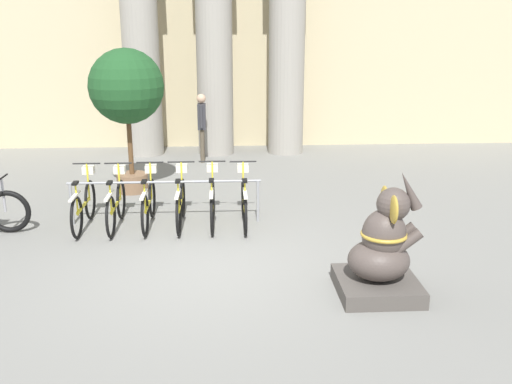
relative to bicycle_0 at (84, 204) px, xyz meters
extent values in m
plane|color=slate|center=(2.21, -1.80, -0.42)|extent=(60.00, 60.00, 0.00)
cube|color=#C6B78E|center=(2.21, 6.80, 2.58)|extent=(20.00, 0.20, 6.00)
cylinder|color=gray|center=(0.32, 5.80, 2.08)|extent=(0.95, 0.95, 5.00)
cylinder|color=gray|center=(2.21, 5.80, 2.08)|extent=(0.95, 0.95, 5.00)
cylinder|color=gray|center=(4.11, 5.80, 2.08)|extent=(0.95, 0.95, 5.00)
cylinder|color=gray|center=(-0.25, 0.15, -0.04)|extent=(0.05, 0.05, 0.75)
cylinder|color=gray|center=(3.01, 0.15, -0.04)|extent=(0.05, 0.05, 0.75)
cylinder|color=gray|center=(1.38, 0.15, 0.33)|extent=(3.36, 0.04, 0.04)
torus|color=black|center=(0.00, 0.46, -0.06)|extent=(0.05, 0.71, 0.71)
torus|color=black|center=(0.00, -0.53, -0.06)|extent=(0.05, 0.71, 0.71)
cube|color=yellow|center=(0.00, -0.03, -0.01)|extent=(0.04, 0.89, 0.04)
cube|color=silver|center=(0.00, -0.53, 0.31)|extent=(0.06, 0.59, 0.03)
cylinder|color=yellow|center=(0.00, -0.43, 0.21)|extent=(0.03, 0.03, 0.54)
cube|color=black|center=(0.00, -0.43, 0.49)|extent=(0.08, 0.18, 0.04)
cylinder|color=yellow|center=(0.00, 0.42, 0.28)|extent=(0.03, 0.03, 0.68)
cylinder|color=black|center=(0.00, 0.42, 0.62)|extent=(0.48, 0.03, 0.03)
cube|color=silver|center=(0.00, 0.52, 0.48)|extent=(0.20, 0.16, 0.14)
torus|color=black|center=(0.55, 0.45, -0.06)|extent=(0.05, 0.71, 0.71)
torus|color=black|center=(0.55, -0.54, -0.06)|extent=(0.05, 0.71, 0.71)
cube|color=yellow|center=(0.55, -0.04, -0.01)|extent=(0.04, 0.89, 0.04)
cube|color=silver|center=(0.55, -0.54, 0.31)|extent=(0.06, 0.59, 0.03)
cylinder|color=yellow|center=(0.55, -0.44, 0.21)|extent=(0.03, 0.03, 0.54)
cube|color=black|center=(0.55, -0.44, 0.49)|extent=(0.08, 0.18, 0.04)
cylinder|color=yellow|center=(0.55, 0.41, 0.28)|extent=(0.03, 0.03, 0.68)
cylinder|color=black|center=(0.55, 0.41, 0.62)|extent=(0.48, 0.03, 0.03)
cube|color=silver|center=(0.55, 0.51, 0.48)|extent=(0.20, 0.16, 0.14)
torus|color=black|center=(1.11, 0.49, -0.06)|extent=(0.05, 0.71, 0.71)
torus|color=black|center=(1.11, -0.50, -0.06)|extent=(0.05, 0.71, 0.71)
cube|color=yellow|center=(1.11, -0.01, -0.01)|extent=(0.04, 0.89, 0.04)
cube|color=silver|center=(1.11, -0.50, 0.31)|extent=(0.06, 0.59, 0.03)
cylinder|color=yellow|center=(1.11, -0.40, 0.21)|extent=(0.03, 0.03, 0.54)
cube|color=black|center=(1.11, -0.40, 0.49)|extent=(0.08, 0.18, 0.04)
cylinder|color=yellow|center=(1.11, 0.45, 0.28)|extent=(0.03, 0.03, 0.68)
cylinder|color=black|center=(1.11, 0.45, 0.62)|extent=(0.48, 0.03, 0.03)
cube|color=silver|center=(1.11, 0.55, 0.48)|extent=(0.20, 0.16, 0.14)
torus|color=black|center=(1.66, 0.49, -0.06)|extent=(0.05, 0.71, 0.71)
torus|color=black|center=(1.66, -0.50, -0.06)|extent=(0.05, 0.71, 0.71)
cube|color=yellow|center=(1.66, 0.00, -0.01)|extent=(0.04, 0.89, 0.04)
cube|color=silver|center=(1.66, -0.50, 0.31)|extent=(0.06, 0.59, 0.03)
cylinder|color=yellow|center=(1.66, -0.40, 0.21)|extent=(0.03, 0.03, 0.54)
cube|color=black|center=(1.66, -0.40, 0.49)|extent=(0.08, 0.18, 0.04)
cylinder|color=yellow|center=(1.66, 0.45, 0.28)|extent=(0.03, 0.03, 0.68)
cylinder|color=black|center=(1.66, 0.45, 0.62)|extent=(0.48, 0.03, 0.03)
cube|color=silver|center=(1.66, 0.55, 0.48)|extent=(0.20, 0.16, 0.14)
torus|color=black|center=(2.21, 0.50, -0.06)|extent=(0.05, 0.71, 0.71)
torus|color=black|center=(2.21, -0.49, -0.06)|extent=(0.05, 0.71, 0.71)
cube|color=yellow|center=(2.21, 0.01, -0.01)|extent=(0.04, 0.89, 0.04)
cube|color=silver|center=(2.21, -0.49, 0.31)|extent=(0.06, 0.59, 0.03)
cylinder|color=yellow|center=(2.21, -0.39, 0.21)|extent=(0.03, 0.03, 0.54)
cube|color=black|center=(2.21, -0.39, 0.49)|extent=(0.08, 0.18, 0.04)
cylinder|color=yellow|center=(2.21, 0.46, 0.28)|extent=(0.03, 0.03, 0.68)
cylinder|color=black|center=(2.21, 0.46, 0.62)|extent=(0.48, 0.03, 0.03)
cube|color=silver|center=(2.21, 0.56, 0.48)|extent=(0.20, 0.16, 0.14)
torus|color=black|center=(2.76, 0.45, -0.06)|extent=(0.05, 0.71, 0.71)
torus|color=black|center=(2.76, -0.53, -0.06)|extent=(0.05, 0.71, 0.71)
cube|color=yellow|center=(2.76, -0.04, -0.01)|extent=(0.04, 0.89, 0.04)
cube|color=silver|center=(2.76, -0.53, 0.31)|extent=(0.06, 0.59, 0.03)
cylinder|color=yellow|center=(2.76, -0.43, 0.21)|extent=(0.03, 0.03, 0.54)
cube|color=black|center=(2.76, -0.43, 0.49)|extent=(0.08, 0.18, 0.04)
cylinder|color=yellow|center=(2.76, 0.41, 0.28)|extent=(0.03, 0.03, 0.68)
cylinder|color=black|center=(2.76, 0.41, 0.62)|extent=(0.48, 0.03, 0.03)
cube|color=silver|center=(2.76, 0.51, 0.48)|extent=(0.20, 0.16, 0.14)
cube|color=#4C4742|center=(4.41, -2.78, -0.32)|extent=(1.04, 1.04, 0.21)
ellipsoid|color=#4C423D|center=(4.41, -2.78, 0.05)|extent=(0.80, 0.71, 0.52)
ellipsoid|color=#4C423D|center=(4.46, -2.78, 0.40)|extent=(0.57, 0.52, 0.66)
sphere|color=#4C423D|center=(4.55, -2.78, 0.81)|extent=(0.43, 0.43, 0.43)
ellipsoid|color=#B79333|center=(4.49, -2.57, 0.81)|extent=(0.08, 0.30, 0.36)
ellipsoid|color=#B79333|center=(4.49, -3.00, 0.81)|extent=(0.08, 0.30, 0.36)
cone|color=#4C423D|center=(4.74, -2.78, 0.99)|extent=(0.36, 0.15, 0.53)
cylinder|color=#4C423D|center=(4.72, -2.66, 0.33)|extent=(0.42, 0.14, 0.38)
cylinder|color=#4C423D|center=(4.72, -2.90, 0.33)|extent=(0.42, 0.14, 0.38)
torus|color=#B79333|center=(4.46, -2.78, 0.40)|extent=(0.60, 0.60, 0.05)
torus|color=black|center=(-1.21, -0.20, -0.05)|extent=(0.74, 0.09, 0.74)
cylinder|color=#99999E|center=(-1.26, -0.20, 0.23)|extent=(0.04, 0.04, 0.56)
cylinder|color=black|center=(-1.26, -0.20, 0.53)|extent=(0.03, 0.55, 0.03)
cylinder|color=brown|center=(1.88, 4.88, 0.00)|extent=(0.11, 0.11, 0.84)
cylinder|color=brown|center=(1.88, 4.71, 0.00)|extent=(0.11, 0.11, 0.84)
cube|color=#333338|center=(1.88, 4.80, 0.74)|extent=(0.20, 0.32, 0.63)
sphere|color=tan|center=(1.88, 4.80, 1.19)|extent=(0.23, 0.23, 0.23)
cylinder|color=#333338|center=(1.88, 5.00, 0.77)|extent=(0.07, 0.07, 0.57)
cylinder|color=#333338|center=(1.88, 4.60, 0.77)|extent=(0.07, 0.07, 0.57)
cylinder|color=brown|center=(0.49, 2.18, -0.23)|extent=(0.64, 0.64, 0.38)
cylinder|color=brown|center=(0.49, 2.18, 0.57)|extent=(0.10, 0.10, 1.21)
sphere|color=#1E4C23|center=(0.49, 2.18, 1.78)|extent=(1.51, 1.51, 1.51)
camera|label=1|loc=(2.44, -9.50, 2.99)|focal=40.00mm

